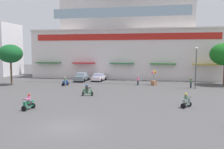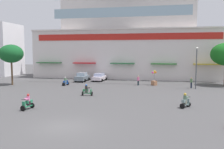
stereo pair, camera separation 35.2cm
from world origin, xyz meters
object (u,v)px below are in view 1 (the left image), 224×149
scooter_rider_1 (87,91)px  pedestrian_2 (191,82)px  plaza_tree_0 (10,54)px  parked_car_1 (99,77)px  streetlamp_near (196,64)px  parked_car_0 (82,77)px  scooter_rider_2 (29,103)px  balloon_vendor_cart (154,80)px  scooter_rider_7 (65,82)px  scooter_rider_8 (186,101)px  pedestrian_1 (138,80)px

scooter_rider_1 → pedestrian_2: bearing=33.3°
plaza_tree_0 → scooter_rider_1: bearing=-24.0°
parked_car_1 → streetlamp_near: size_ratio=0.66×
parked_car_0 → scooter_rider_2: 21.99m
balloon_vendor_cart → parked_car_1: bearing=159.5°
scooter_rider_2 → streetlamp_near: (17.77, 16.43, 3.04)m
parked_car_0 → pedestrian_2: bearing=-13.9°
pedestrian_2 → streetlamp_near: 2.88m
scooter_rider_7 → scooter_rider_8: (17.79, -12.30, 0.03)m
scooter_rider_2 → scooter_rider_8: size_ratio=1.02×
parked_car_0 → pedestrian_1: (10.84, -3.28, 0.08)m
scooter_rider_1 → scooter_rider_7: 10.07m
scooter_rider_7 → pedestrian_2: 20.02m
plaza_tree_0 → scooter_rider_1: (15.16, -6.74, -4.61)m
parked_car_1 → pedestrian_1: bearing=-29.6°
balloon_vendor_cart → scooter_rider_8: bearing=-77.4°
scooter_rider_1 → pedestrian_1: 11.88m
streetlamp_near → parked_car_1: bearing=158.2°
scooter_rider_8 → pedestrian_2: bearing=80.7°
scooter_rider_7 → streetlamp_near: size_ratio=0.24×
parked_car_0 → streetlamp_near: bearing=-15.6°
parked_car_0 → scooter_rider_7: (-0.91, -5.84, -0.21)m
pedestrian_2 → balloon_vendor_cart: (-5.65, 1.99, -0.09)m
streetlamp_near → plaza_tree_0: bearing=-177.0°
scooter_rider_8 → pedestrian_1: 16.04m
plaza_tree_0 → parked_car_1: bearing=32.3°
parked_car_0 → pedestrian_1: 11.32m
plaza_tree_0 → streetlamp_near: bearing=3.0°
pedestrian_1 → scooter_rider_1: bearing=-117.9°
parked_car_1 → pedestrian_1: size_ratio=2.59×
pedestrian_1 → pedestrian_2: 8.36m
scooter_rider_2 → plaza_tree_0: bearing=128.2°
parked_car_1 → streetlamp_near: 18.06m
pedestrian_2 → streetlamp_near: size_ratio=0.27×
plaza_tree_0 → streetlamp_near: (29.49, 1.56, -1.53)m
parked_car_1 → scooter_rider_2: (-1.23, -23.06, -0.09)m
parked_car_0 → balloon_vendor_cart: 13.70m
scooter_rider_1 → balloon_vendor_cart: bearing=53.6°
scooter_rider_2 → balloon_vendor_cart: size_ratio=0.60×
scooter_rider_7 → pedestrian_2: size_ratio=0.88×
parked_car_1 → streetlamp_near: bearing=-21.8°
plaza_tree_0 → balloon_vendor_cart: bearing=10.5°
scooter_rider_2 → scooter_rider_8: 15.51m
scooter_rider_1 → scooter_rider_7: size_ratio=0.99×
scooter_rider_2 → pedestrian_2: pedestrian_2 is taller
streetlamp_near → balloon_vendor_cart: size_ratio=2.46×
scooter_rider_1 → scooter_rider_7: (-6.19, 7.94, -0.00)m
scooter_rider_2 → streetlamp_near: bearing=42.8°
plaza_tree_0 → scooter_rider_1: 17.22m
scooter_rider_1 → balloon_vendor_cart: 13.73m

